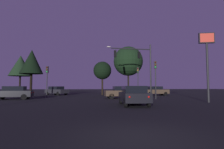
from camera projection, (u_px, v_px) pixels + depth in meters
The scene contains 15 objects.
ground_plane at pixel (96, 96), 29.54m from camera, with size 168.00×168.00×0.00m, color black.
traffic_signal_mast_arm at pixel (139, 61), 25.48m from camera, with size 6.26×0.59×7.36m.
traffic_light_corner_left at pixel (138, 76), 28.93m from camera, with size 0.36×0.38×4.47m.
traffic_light_corner_right at pixel (47, 75), 24.54m from camera, with size 0.33×0.37×4.18m.
traffic_light_median at pixel (155, 72), 22.00m from camera, with size 0.36×0.38×4.50m.
car_nearside_lane at pixel (133, 95), 14.61m from camera, with size 2.11×4.24×1.52m.
car_crossing_left at pixel (121, 92), 23.15m from camera, with size 4.23×1.89×1.52m.
car_crossing_right at pixel (14, 92), 21.41m from camera, with size 4.31×2.07×1.52m.
car_far_lane at pixel (57, 90), 32.96m from camera, with size 4.48×4.34×1.52m.
car_parked_lot at pixel (156, 91), 30.79m from camera, with size 4.19×1.90×1.52m.
store_sign_illuminated at pixel (207, 51), 17.55m from camera, with size 1.41×0.64×6.59m.
tree_behind_sign at pixel (32, 62), 26.81m from camera, with size 3.26×3.26×6.82m.
tree_left_far at pixel (128, 61), 34.29m from camera, with size 5.41×5.41×8.89m.
tree_center_horizon at pixel (102, 71), 33.16m from camera, with size 3.21×3.21×5.97m.
tree_right_cluster at pixel (20, 66), 31.35m from camera, with size 3.74×3.74×6.77m.
Camera 1 is at (-1.50, -5.27, 1.46)m, focal length 29.76 mm.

